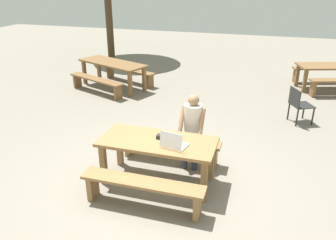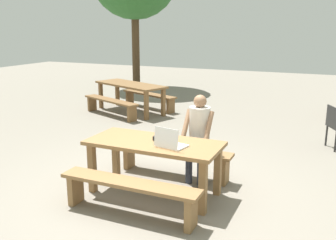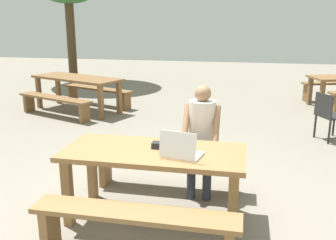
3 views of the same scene
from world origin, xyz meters
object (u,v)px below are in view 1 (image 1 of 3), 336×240
picnic_table_rear (333,69)px  person_seated (192,126)px  laptop (174,143)px  small_pouch (161,137)px  picnic_table_mid (113,66)px  picnic_table_front (158,147)px  plastic_chair (299,104)px

picnic_table_rear → person_seated: bearing=-136.7°
laptop → small_pouch: (-0.27, 0.22, -0.04)m
laptop → picnic_table_mid: bearing=-43.5°
picnic_table_front → plastic_chair: size_ratio=2.24×
person_seated → picnic_table_mid: bearing=131.5°
small_pouch → person_seated: size_ratio=0.09×
picnic_table_front → small_pouch: 0.16m
plastic_chair → picnic_table_mid: bearing=50.8°
laptop → plastic_chair: laptop is taller
plastic_chair → picnic_table_rear: bearing=-46.8°
picnic_table_front → laptop: (0.30, -0.15, 0.18)m
person_seated → picnic_table_mid: size_ratio=0.57×
picnic_table_mid → picnic_table_rear: size_ratio=1.07×
picnic_table_mid → laptop: bearing=-33.3°
plastic_chair → person_seated: bearing=116.4°
small_pouch → picnic_table_front: bearing=-110.6°
small_pouch → picnic_table_mid: (-2.84, 4.22, -0.12)m
picnic_table_rear → plastic_chair: bearing=-128.2°
picnic_table_front → picnic_table_rear: size_ratio=0.85×
person_seated → plastic_chair: 3.13m
person_seated → plastic_chair: person_seated is taller
picnic_table_front → picnic_table_mid: size_ratio=0.80×
small_pouch → picnic_table_rear: bearing=60.9°
picnic_table_mid → person_seated: bearing=-26.8°
plastic_chair → picnic_table_front: bearing=117.6°
laptop → picnic_table_rear: (3.04, 6.15, -0.20)m
picnic_table_front → laptop: size_ratio=4.44×
picnic_table_rear → small_pouch: bearing=-137.1°
plastic_chair → picnic_table_mid: 5.23m
picnic_table_front → plastic_chair: bearing=54.1°
picnic_table_mid → picnic_table_rear: 6.38m
plastic_chair → picnic_table_mid: size_ratio=0.36×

